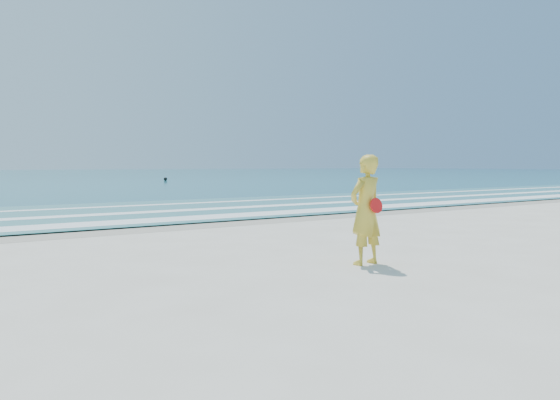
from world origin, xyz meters
TOP-DOWN VIEW (x-y plane):
  - ground at (0.00, 0.00)m, footprint 400.00×400.00m
  - wet_sand at (0.00, 9.00)m, footprint 400.00×2.40m
  - shallow at (0.00, 14.00)m, footprint 400.00×10.00m
  - foam_near at (0.00, 10.30)m, footprint 400.00×1.40m
  - foam_mid at (0.00, 13.20)m, footprint 400.00×0.90m
  - foam_far at (0.00, 16.50)m, footprint 400.00×0.60m
  - buoy at (17.42, 49.85)m, footprint 0.38×0.38m
  - woman at (0.75, 1.32)m, footprint 0.75×0.53m

SIDE VIEW (x-z plane):
  - ground at x=0.00m, z-range 0.00..0.00m
  - wet_sand at x=0.00m, z-range 0.00..0.00m
  - shallow at x=0.00m, z-range 0.04..0.05m
  - foam_near at x=0.00m, z-range 0.05..0.06m
  - foam_mid at x=0.00m, z-range 0.05..0.06m
  - foam_far at x=0.00m, z-range 0.05..0.06m
  - buoy at x=17.42m, z-range 0.04..0.42m
  - woman at x=0.75m, z-range 0.00..1.94m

